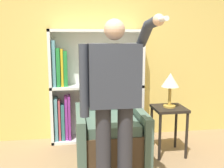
{
  "coord_description": "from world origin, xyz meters",
  "views": [
    {
      "loc": [
        -0.36,
        -2.02,
        1.57
      ],
      "look_at": [
        0.06,
        0.75,
        1.07
      ],
      "focal_mm": 42.0,
      "sensor_mm": 36.0,
      "label": 1
    }
  ],
  "objects_px": {
    "armchair": "(109,129)",
    "bookcase": "(87,88)",
    "person_standing": "(114,97)",
    "table_lamp": "(170,82)",
    "side_table": "(169,116)"
  },
  "relations": [
    {
      "from": "armchair",
      "to": "bookcase",
      "type": "bearing_deg",
      "value": 109.89
    },
    {
      "from": "armchair",
      "to": "person_standing",
      "type": "bearing_deg",
      "value": -94.84
    },
    {
      "from": "bookcase",
      "to": "person_standing",
      "type": "relative_size",
      "value": 0.97
    },
    {
      "from": "bookcase",
      "to": "person_standing",
      "type": "xyz_separation_m",
      "value": [
        0.17,
        -1.5,
        0.2
      ]
    },
    {
      "from": "person_standing",
      "to": "table_lamp",
      "type": "height_order",
      "value": "person_standing"
    },
    {
      "from": "bookcase",
      "to": "table_lamp",
      "type": "height_order",
      "value": "bookcase"
    },
    {
      "from": "side_table",
      "to": "table_lamp",
      "type": "xyz_separation_m",
      "value": [
        -0.0,
        -0.0,
        0.47
      ]
    },
    {
      "from": "armchair",
      "to": "table_lamp",
      "type": "bearing_deg",
      "value": 0.86
    },
    {
      "from": "side_table",
      "to": "table_lamp",
      "type": "bearing_deg",
      "value": -116.57
    },
    {
      "from": "person_standing",
      "to": "side_table",
      "type": "distance_m",
      "value": 1.31
    },
    {
      "from": "person_standing",
      "to": "side_table",
      "type": "relative_size",
      "value": 2.66
    },
    {
      "from": "bookcase",
      "to": "table_lamp",
      "type": "distance_m",
      "value": 1.26
    },
    {
      "from": "bookcase",
      "to": "table_lamp",
      "type": "relative_size",
      "value": 3.69
    },
    {
      "from": "bookcase",
      "to": "armchair",
      "type": "bearing_deg",
      "value": -70.11
    },
    {
      "from": "table_lamp",
      "to": "bookcase",
      "type": "bearing_deg",
      "value": 147.84
    }
  ]
}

